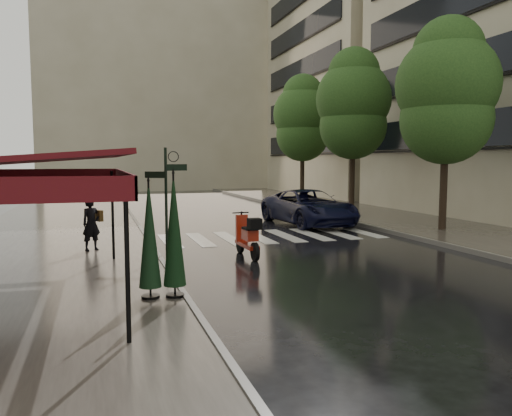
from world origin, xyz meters
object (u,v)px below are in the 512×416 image
parasol_front (174,229)px  parasol_back (149,234)px  pedestrian_with_umbrella (91,196)px  parked_car (309,207)px  scooter (248,237)px

parasol_front → parasol_back: parasol_front is taller
parasol_front → parasol_back: bearing=174.2°
pedestrian_with_umbrella → parked_car: bearing=-1.7°
pedestrian_with_umbrella → scooter: bearing=-51.7°
scooter → parasol_back: 5.07m
pedestrian_with_umbrella → scooter: (4.23, -1.81, -1.15)m
parked_car → pedestrian_with_umbrella: bearing=-157.9°
pedestrian_with_umbrella → parked_car: pedestrian_with_umbrella is taller
pedestrian_with_umbrella → scooter: pedestrian_with_umbrella is taller
parasol_back → parked_car: bearing=52.7°
scooter → parasol_front: parasol_front is taller
parasol_front → pedestrian_with_umbrella: bearing=105.1°
scooter → parasol_back: parasol_back is taller
parasol_front → parasol_back: 0.47m
scooter → parasol_front: size_ratio=0.77×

